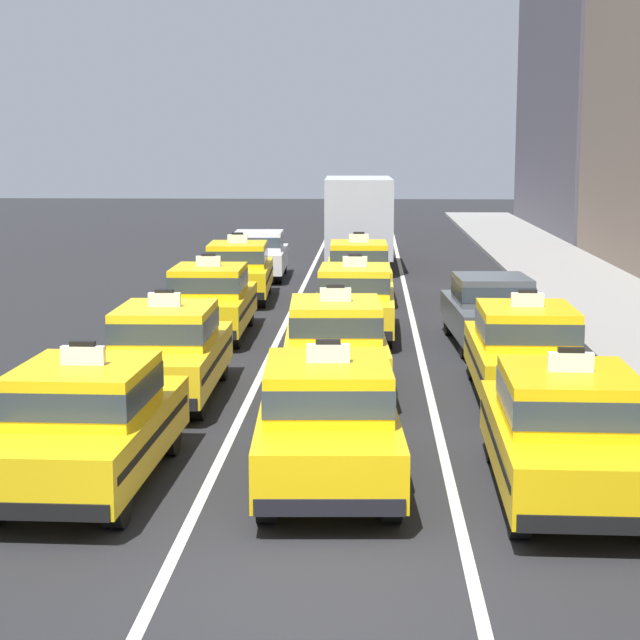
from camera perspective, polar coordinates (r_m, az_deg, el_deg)
The scene contains 17 objects.
ground_plane at distance 11.54m, azimuth -0.18°, elevation -13.60°, with size 160.00×160.00×0.00m, color #232326.
lane_stripe_left_center at distance 31.03m, azimuth -1.31°, elevation 0.84°, with size 0.14×80.00×0.01m, color silver.
lane_stripe_center_right at distance 30.97m, azimuth 4.61°, elevation 0.79°, with size 0.14×80.00×0.01m, color silver.
taxi_left_nearest at distance 14.70m, azimuth -11.90°, elevation -5.17°, with size 1.91×4.60×1.96m.
taxi_left_second at distance 19.57m, azimuth -7.92°, elevation -1.52°, with size 1.87×4.58×1.96m.
taxi_left_third at distance 25.77m, azimuth -5.72°, elevation 1.07°, with size 1.88×4.58×1.96m.
taxi_left_fourth at distance 31.75m, azimuth -4.24°, elevation 2.59°, with size 2.01×4.63×1.96m.
sedan_left_fifth at distance 36.91m, azimuth -3.17°, elevation 3.46°, with size 1.87×4.35×1.58m.
taxi_center_nearest at distance 14.53m, azimuth 0.41°, elevation -5.15°, with size 2.01×4.64×1.96m.
taxi_center_second at distance 20.03m, azimuth 0.79°, elevation -1.19°, with size 2.00×4.63×1.96m.
taxi_center_third at distance 25.58m, azimuth 1.81°, elevation 1.05°, with size 1.86×4.58×1.96m.
taxi_center_fourth at distance 31.89m, azimuth 2.00°, elevation 2.64°, with size 1.90×4.59×1.96m.
box_truck_center_fifth at distance 40.01m, azimuth 1.98°, elevation 5.24°, with size 2.41×7.01×3.27m.
taxi_center_sixth at distance 46.61m, azimuth 1.93°, elevation 4.68°, with size 1.97×4.62×1.96m.
taxi_right_nearest at distance 14.31m, azimuth 12.61°, elevation -5.59°, with size 1.90×4.59×1.96m.
taxi_right_second at distance 19.69m, azimuth 10.54°, elevation -1.52°, with size 1.87×4.58×1.96m.
sedan_right_third at distance 24.71m, azimuth 8.82°, elevation 0.59°, with size 1.97×4.38×1.58m.
Camera 1 is at (0.53, -10.63, 4.45)m, focal length 62.05 mm.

